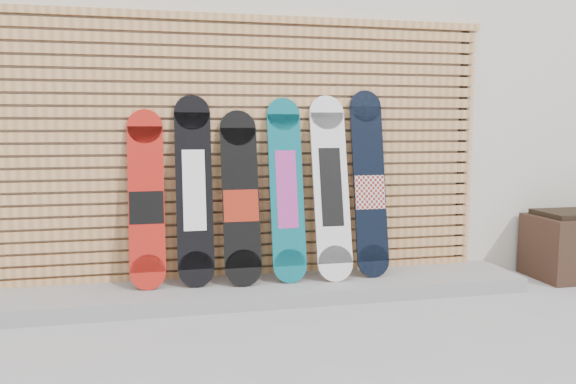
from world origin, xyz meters
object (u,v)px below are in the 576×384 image
(snowboard_0, at_px, (146,200))
(snowboard_3, at_px, (287,189))
(snowboard_5, at_px, (369,184))
(snowboard_4, at_px, (331,187))
(snowboard_1, at_px, (194,190))
(snowboard_2, at_px, (241,198))

(snowboard_0, distance_m, snowboard_3, 1.13)
(snowboard_0, bearing_deg, snowboard_5, -0.35)
(snowboard_0, relative_size, snowboard_4, 0.92)
(snowboard_1, xyz_separation_m, snowboard_2, (0.37, -0.03, -0.07))
(snowboard_0, bearing_deg, snowboard_4, -1.46)
(snowboard_3, bearing_deg, snowboard_0, 179.00)
(snowboard_2, height_order, snowboard_5, snowboard_5)
(snowboard_4, bearing_deg, snowboard_0, 178.54)
(snowboard_3, bearing_deg, snowboard_4, -2.84)
(snowboard_3, bearing_deg, snowboard_5, 0.66)
(snowboard_3, relative_size, snowboard_4, 0.98)
(snowboard_0, xyz_separation_m, snowboard_5, (1.85, -0.01, 0.08))
(snowboard_2, height_order, snowboard_3, snowboard_3)
(snowboard_2, bearing_deg, snowboard_5, 1.09)
(snowboard_0, bearing_deg, snowboard_1, -0.13)
(snowboard_2, bearing_deg, snowboard_4, -0.46)
(snowboard_0, relative_size, snowboard_5, 0.89)
(snowboard_1, height_order, snowboard_4, snowboard_4)
(snowboard_1, xyz_separation_m, snowboard_3, (0.75, -0.02, -0.01))
(snowboard_0, xyz_separation_m, snowboard_2, (0.74, -0.03, -0.00))
(snowboard_0, relative_size, snowboard_3, 0.93)
(snowboard_5, bearing_deg, snowboard_4, -175.58)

